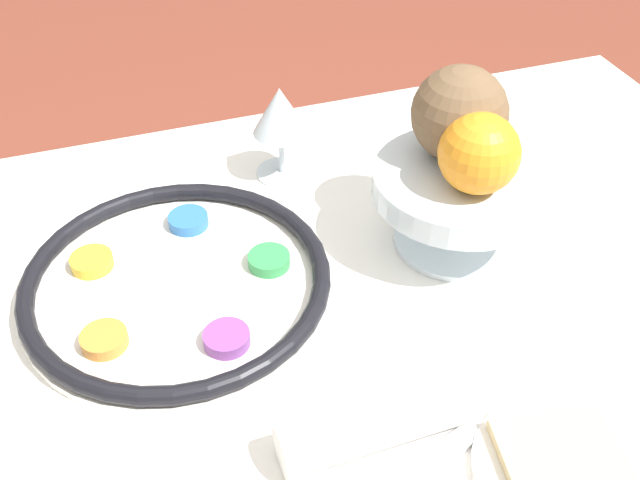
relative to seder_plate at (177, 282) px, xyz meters
name	(u,v)px	position (x,y,z in m)	size (l,w,h in m)	color
seder_plate	(177,282)	(0.00, 0.00, 0.00)	(0.34, 0.34, 0.03)	white
wine_glass	(280,115)	(0.17, 0.18, 0.08)	(0.07, 0.07, 0.13)	silver
fruit_stand	(459,191)	(0.32, -0.02, 0.06)	(0.20, 0.20, 0.10)	silver
orange_fruit	(479,154)	(0.32, -0.05, 0.13)	(0.09, 0.09, 0.09)	orange
coconut	(460,114)	(0.33, 0.01, 0.14)	(0.11, 0.11, 0.11)	brown
bread_plate	(563,469)	(0.27, -0.33, -0.01)	(0.16, 0.16, 0.02)	silver
napkin_roll	(372,425)	(0.13, -0.25, 0.01)	(0.17, 0.05, 0.05)	white
spoon	(414,471)	(0.15, -0.29, -0.01)	(0.17, 0.07, 0.01)	silver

